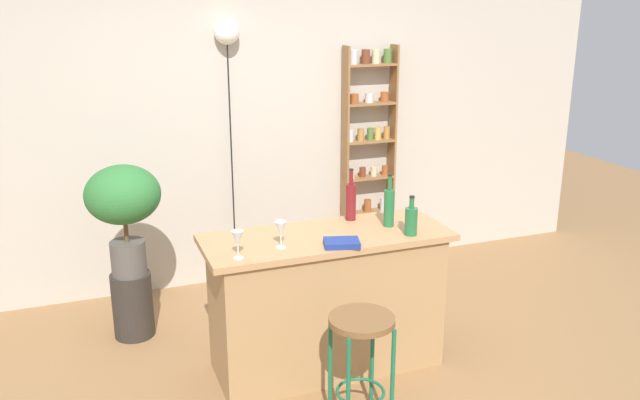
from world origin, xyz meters
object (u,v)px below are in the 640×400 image
at_px(bar_stool, 361,345).
at_px(potted_plant, 124,203).
at_px(cookbook, 342,243).
at_px(pendant_globe_light, 227,37).
at_px(bottle_wine_red, 351,201).
at_px(bottle_soda_blue, 389,207).
at_px(bottle_sauce_amber, 411,220).
at_px(wine_glass_left, 281,229).
at_px(spice_shelf, 369,156).
at_px(plant_stool, 133,305).
at_px(wine_glass_center, 238,239).

distance_m(bar_stool, potted_plant, 1.95).
xyz_separation_m(cookbook, pendant_globe_light, (-0.24, 1.76, 1.11)).
xyz_separation_m(potted_plant, bottle_wine_red, (1.40, -0.65, 0.05)).
height_order(bottle_wine_red, bottle_soda_blue, bottle_wine_red).
height_order(bottle_soda_blue, cookbook, bottle_soda_blue).
height_order(bottle_sauce_amber, wine_glass_left, bottle_sauce_amber).
bearing_deg(pendant_globe_light, bottle_soda_blue, -66.46).
bearing_deg(bottle_sauce_amber, bottle_soda_blue, 105.16).
bearing_deg(spice_shelf, wine_glass_left, -128.92).
height_order(plant_stool, bottle_sauce_amber, bottle_sauce_amber).
height_order(spice_shelf, bottle_sauce_amber, spice_shelf).
height_order(spice_shelf, potted_plant, spice_shelf).
relative_size(potted_plant, pendant_globe_light, 0.36).
height_order(bottle_sauce_amber, wine_glass_center, bottle_sauce_amber).
distance_m(bottle_sauce_amber, pendant_globe_light, 2.14).
bearing_deg(bar_stool, potted_plant, 125.20).
bearing_deg(cookbook, bottle_wine_red, 76.77).
xyz_separation_m(wine_glass_center, cookbook, (0.62, -0.02, -0.10)).
height_order(spice_shelf, wine_glass_left, spice_shelf).
xyz_separation_m(plant_stool, pendant_globe_light, (0.91, 0.68, 1.81)).
xyz_separation_m(bottle_wine_red, pendant_globe_light, (-0.49, 1.33, 0.99)).
bearing_deg(spice_shelf, bottle_sauce_amber, -106.17).
height_order(wine_glass_left, pendant_globe_light, pendant_globe_light).
bearing_deg(bottle_sauce_amber, cookbook, -176.63).
bearing_deg(wine_glass_center, potted_plant, 116.81).
bearing_deg(bottle_wine_red, potted_plant, 155.12).
relative_size(bottle_wine_red, wine_glass_center, 2.13).
height_order(bottle_wine_red, pendant_globe_light, pendant_globe_light).
xyz_separation_m(bottle_sauce_amber, cookbook, (-0.48, -0.03, -0.08)).
relative_size(plant_stool, wine_glass_center, 2.89).
height_order(plant_stool, pendant_globe_light, pendant_globe_light).
bearing_deg(cookbook, bottle_soda_blue, 44.45).
height_order(bar_stool, bottle_wine_red, bottle_wine_red).
bearing_deg(plant_stool, cookbook, -43.02).
relative_size(bar_stool, wine_glass_left, 4.13).
height_order(spice_shelf, bottle_soda_blue, spice_shelf).
xyz_separation_m(bottle_sauce_amber, pendant_globe_light, (-0.72, 1.73, 1.03)).
height_order(plant_stool, bottle_wine_red, bottle_wine_red).
xyz_separation_m(spice_shelf, pendant_globe_light, (-1.21, 0.03, 1.03)).
bearing_deg(wine_glass_center, pendant_globe_light, 77.69).
height_order(plant_stool, wine_glass_left, wine_glass_left).
relative_size(cookbook, pendant_globe_light, 0.10).
xyz_separation_m(bar_stool, potted_plant, (-1.09, 1.54, 0.48)).
relative_size(plant_stool, bottle_soda_blue, 1.37).
xyz_separation_m(bottle_sauce_amber, bottle_wine_red, (-0.23, 0.40, 0.04)).
relative_size(wine_glass_left, wine_glass_center, 1.00).
xyz_separation_m(bar_stool, bottle_wine_red, (0.31, 0.89, 0.54)).
bearing_deg(bottle_soda_blue, wine_glass_left, -170.34).
height_order(bar_stool, spice_shelf, spice_shelf).
distance_m(bottle_soda_blue, wine_glass_left, 0.78).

